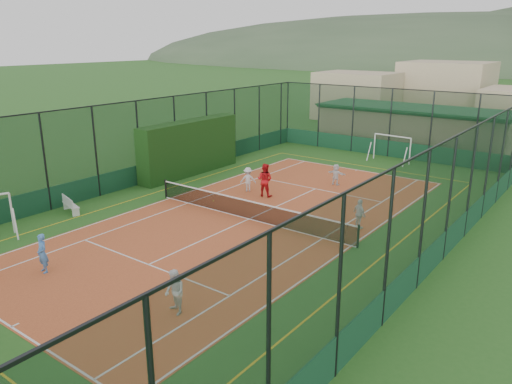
{
  "coord_description": "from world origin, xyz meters",
  "views": [
    {
      "loc": [
        13.98,
        -18.05,
        8.43
      ],
      "look_at": [
        -0.09,
        0.71,
        1.2
      ],
      "focal_mm": 35.0,
      "sensor_mm": 36.0,
      "label": 1
    }
  ],
  "objects_px": {
    "white_bench": "(71,204)",
    "coach": "(265,180)",
    "clubhouse": "(413,126)",
    "child_near_mid": "(42,253)",
    "child_near_right": "(175,292)",
    "child_far_back": "(336,174)",
    "child_far_left": "(248,179)",
    "futsal_goal_far": "(392,149)",
    "child_far_right": "(359,214)"
  },
  "relations": [
    {
      "from": "clubhouse",
      "to": "coach",
      "type": "bearing_deg",
      "value": -94.91
    },
    {
      "from": "child_near_mid",
      "to": "child_far_back",
      "type": "distance_m",
      "value": 17.33
    },
    {
      "from": "white_bench",
      "to": "futsal_goal_far",
      "type": "distance_m",
      "value": 21.99
    },
    {
      "from": "futsal_goal_far",
      "to": "child_far_left",
      "type": "bearing_deg",
      "value": -101.95
    },
    {
      "from": "white_bench",
      "to": "child_near_mid",
      "type": "distance_m",
      "value": 6.89
    },
    {
      "from": "clubhouse",
      "to": "child_near_right",
      "type": "distance_m",
      "value": 30.5
    },
    {
      "from": "clubhouse",
      "to": "child_near_mid",
      "type": "bearing_deg",
      "value": -94.87
    },
    {
      "from": "clubhouse",
      "to": "futsal_goal_far",
      "type": "bearing_deg",
      "value": -82.63
    },
    {
      "from": "white_bench",
      "to": "child_far_back",
      "type": "relative_size",
      "value": 1.23
    },
    {
      "from": "white_bench",
      "to": "child_near_right",
      "type": "distance_m",
      "value": 11.84
    },
    {
      "from": "child_near_right",
      "to": "futsal_goal_far",
      "type": "bearing_deg",
      "value": 116.95
    },
    {
      "from": "clubhouse",
      "to": "child_far_left",
      "type": "distance_m",
      "value": 18.59
    },
    {
      "from": "white_bench",
      "to": "futsal_goal_far",
      "type": "xyz_separation_m",
      "value": [
        8.62,
        20.22,
        0.48
      ]
    },
    {
      "from": "child_near_right",
      "to": "child_far_left",
      "type": "bearing_deg",
      "value": 138.54
    },
    {
      "from": "child_near_right",
      "to": "coach",
      "type": "height_order",
      "value": "coach"
    },
    {
      "from": "child_near_mid",
      "to": "coach",
      "type": "height_order",
      "value": "coach"
    },
    {
      "from": "child_far_right",
      "to": "child_far_left",
      "type": "bearing_deg",
      "value": 17.44
    },
    {
      "from": "clubhouse",
      "to": "coach",
      "type": "distance_m",
      "value": 18.56
    },
    {
      "from": "futsal_goal_far",
      "to": "child_far_back",
      "type": "height_order",
      "value": "futsal_goal_far"
    },
    {
      "from": "white_bench",
      "to": "child_far_right",
      "type": "height_order",
      "value": "child_far_right"
    },
    {
      "from": "child_far_left",
      "to": "coach",
      "type": "relative_size",
      "value": 0.76
    },
    {
      "from": "child_far_right",
      "to": "coach",
      "type": "xyz_separation_m",
      "value": [
        -6.41,
        1.43,
        0.22
      ]
    },
    {
      "from": "child_far_back",
      "to": "child_near_right",
      "type": "bearing_deg",
      "value": 101.17
    },
    {
      "from": "child_far_right",
      "to": "white_bench",
      "type": "bearing_deg",
      "value": 56.84
    },
    {
      "from": "white_bench",
      "to": "child_near_mid",
      "type": "height_order",
      "value": "child_near_mid"
    },
    {
      "from": "futsal_goal_far",
      "to": "child_far_back",
      "type": "bearing_deg",
      "value": -87.06
    },
    {
      "from": "child_far_right",
      "to": "child_far_back",
      "type": "relative_size",
      "value": 1.11
    },
    {
      "from": "child_near_right",
      "to": "clubhouse",
      "type": "bearing_deg",
      "value": 117.19
    },
    {
      "from": "child_near_mid",
      "to": "child_far_left",
      "type": "height_order",
      "value": "child_near_mid"
    },
    {
      "from": "futsal_goal_far",
      "to": "child_far_right",
      "type": "distance_m",
      "value": 14.12
    },
    {
      "from": "child_far_left",
      "to": "coach",
      "type": "bearing_deg",
      "value": 135.26
    },
    {
      "from": "child_far_left",
      "to": "coach",
      "type": "xyz_separation_m",
      "value": [
        1.28,
        -0.13,
        0.22
      ]
    },
    {
      "from": "clubhouse",
      "to": "coach",
      "type": "relative_size",
      "value": 8.19
    },
    {
      "from": "futsal_goal_far",
      "to": "child_near_mid",
      "type": "height_order",
      "value": "futsal_goal_far"
    },
    {
      "from": "futsal_goal_far",
      "to": "child_far_right",
      "type": "xyz_separation_m",
      "value": [
        4.0,
        -13.54,
        -0.21
      ]
    },
    {
      "from": "futsal_goal_far",
      "to": "clubhouse",
      "type": "bearing_deg",
      "value": 102.55
    },
    {
      "from": "futsal_goal_far",
      "to": "child_far_right",
      "type": "height_order",
      "value": "futsal_goal_far"
    },
    {
      "from": "white_bench",
      "to": "child_near_right",
      "type": "bearing_deg",
      "value": -2.63
    },
    {
      "from": "child_far_left",
      "to": "child_far_right",
      "type": "relative_size",
      "value": 1.0
    },
    {
      "from": "child_near_mid",
      "to": "futsal_goal_far",
      "type": "bearing_deg",
      "value": 89.86
    },
    {
      "from": "white_bench",
      "to": "coach",
      "type": "height_order",
      "value": "coach"
    },
    {
      "from": "white_bench",
      "to": "coach",
      "type": "bearing_deg",
      "value": 68.15
    },
    {
      "from": "child_near_mid",
      "to": "child_near_right",
      "type": "height_order",
      "value": "child_near_mid"
    },
    {
      "from": "child_near_right",
      "to": "child_near_mid",
      "type": "bearing_deg",
      "value": -151.13
    },
    {
      "from": "coach",
      "to": "child_far_right",
      "type": "bearing_deg",
      "value": 157.8
    },
    {
      "from": "clubhouse",
      "to": "child_far_right",
      "type": "bearing_deg",
      "value": -76.38
    },
    {
      "from": "child_near_mid",
      "to": "coach",
      "type": "bearing_deg",
      "value": 93.04
    },
    {
      "from": "clubhouse",
      "to": "child_near_right",
      "type": "height_order",
      "value": "clubhouse"
    },
    {
      "from": "child_far_back",
      "to": "white_bench",
      "type": "bearing_deg",
      "value": 57.22
    },
    {
      "from": "child_near_mid",
      "to": "clubhouse",
      "type": "bearing_deg",
      "value": 92.98
    }
  ]
}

